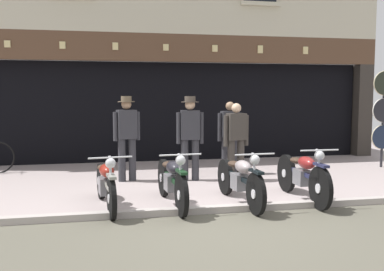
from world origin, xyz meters
name	(u,v)px	position (x,y,z in m)	size (l,w,h in m)	color
ground	(236,238)	(0.00, -0.98, -0.04)	(23.85, 22.00, 0.18)	#A39493
shop_facade	(157,95)	(0.00, 7.00, 1.75)	(12.15, 4.42, 6.53)	black
motorcycle_left	(106,182)	(-1.60, 0.66, 0.41)	(0.62, 1.91, 0.90)	black
motorcycle_center_left	(172,179)	(-0.57, 0.60, 0.42)	(0.62, 2.00, 0.91)	black
motorcycle_center	(240,178)	(0.52, 0.49, 0.42)	(0.62, 2.00, 0.91)	black
motorcycle_center_right	(302,175)	(1.62, 0.52, 0.44)	(0.62, 1.98, 0.93)	black
salesman_left	(127,134)	(-1.15, 2.76, 0.96)	(0.55, 0.34, 1.73)	#2D2D33
shopkeeper_center	(190,134)	(0.12, 2.57, 0.96)	(0.56, 0.36, 1.73)	#2D2D33
salesman_right	(236,138)	(1.04, 2.35, 0.87)	(0.55, 0.28, 1.59)	#38332D
assistant_far_right	(230,134)	(1.12, 3.09, 0.88)	(0.56, 0.25, 1.60)	#2D2D33
tyre_sign_pole	(384,111)	(5.01, 3.22, 1.36)	(0.59, 0.06, 2.33)	#232328
advert_board_near	(53,96)	(-2.83, 5.40, 1.73)	(0.77, 0.03, 1.08)	beige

